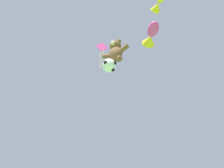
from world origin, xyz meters
TOP-DOWN VIEW (x-y plane):
  - teddy_bear_kite at (1.60, 6.29)m, footprint 2.09×0.92m
  - soccer_ball_kite at (1.26, 6.04)m, footprint 1.00×1.00m
  - fish_kite_magenta at (3.79, 7.90)m, footprint 1.99×2.14m
  - fish_kite_goldfin at (5.40, 5.52)m, footprint 1.56×1.50m
  - diamond_kite at (-0.38, 7.43)m, footprint 0.81×0.72m

SIDE VIEW (x-z plane):
  - soccer_ball_kite at x=1.26m, z-range 10.60..11.52m
  - teddy_bear_kite at x=1.60m, z-range 11.36..13.47m
  - fish_kite_goldfin at x=5.40m, z-range 13.90..14.53m
  - fish_kite_magenta at x=3.79m, z-range 14.00..14.98m
  - diamond_kite at x=-0.38m, z-range 13.50..16.39m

